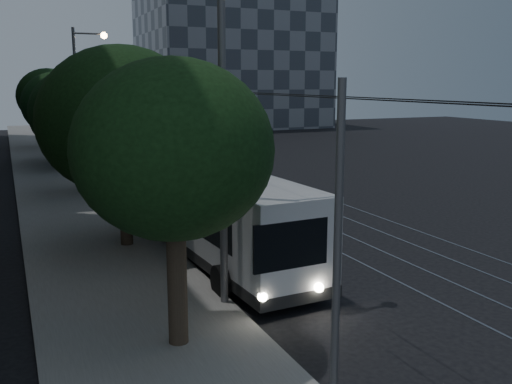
{
  "coord_description": "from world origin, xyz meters",
  "views": [
    {
      "loc": [
        -10.22,
        -17.83,
        5.93
      ],
      "look_at": [
        -1.59,
        1.83,
        1.77
      ],
      "focal_mm": 40.0,
      "sensor_mm": 36.0,
      "label": 1
    }
  ],
  "objects": [
    {
      "name": "tree_1",
      "position": [
        -6.5,
        2.31,
        4.59
      ],
      "size": [
        5.79,
        5.79,
        7.2
      ],
      "color": "black",
      "rests_on": "ground"
    },
    {
      "name": "tree_4",
      "position": [
        -6.5,
        26.44,
        4.31
      ],
      "size": [
        5.33,
        5.33,
        6.72
      ],
      "color": "black",
      "rests_on": "ground"
    },
    {
      "name": "pickup_silver",
      "position": [
        -4.16,
        8.14,
        0.74
      ],
      "size": [
        3.42,
        5.68,
        1.47
      ],
      "primitive_type": "imported",
      "rotation": [
        0.0,
        0.0,
        -0.19
      ],
      "color": "#A6A7AD",
      "rests_on": "ground"
    },
    {
      "name": "tree_2",
      "position": [
        -6.6,
        13.36,
        4.34
      ],
      "size": [
        5.17,
        5.17,
        6.68
      ],
      "color": "black",
      "rests_on": "ground"
    },
    {
      "name": "tram_rails",
      "position": [
        2.5,
        20.0,
        0.01
      ],
      "size": [
        4.52,
        90.0,
        0.02
      ],
      "color": "gray",
      "rests_on": "ground"
    },
    {
      "name": "car_white_a",
      "position": [
        -4.3,
        14.22,
        0.75
      ],
      "size": [
        1.97,
        4.46,
        1.49
      ],
      "primitive_type": "imported",
      "rotation": [
        0.0,
        0.0,
        -0.05
      ],
      "color": "silver",
      "rests_on": "ground"
    },
    {
      "name": "tree_0",
      "position": [
        -7.0,
        -6.14,
        4.5
      ],
      "size": [
        4.32,
        4.32,
        6.47
      ],
      "color": "black",
      "rests_on": "ground"
    },
    {
      "name": "tree_5",
      "position": [
        -6.5,
        36.48,
        4.64
      ],
      "size": [
        5.46,
        5.46,
        7.11
      ],
      "color": "black",
      "rests_on": "ground"
    },
    {
      "name": "overhead_wires",
      "position": [
        -4.97,
        20.0,
        3.47
      ],
      "size": [
        2.23,
        90.0,
        6.0
      ],
      "color": "black",
      "rests_on": "ground"
    },
    {
      "name": "trolleybus",
      "position": [
        -3.92,
        0.14,
        1.61
      ],
      "size": [
        3.1,
        11.76,
        5.63
      ],
      "rotation": [
        0.0,
        0.0,
        0.06
      ],
      "color": "silver",
      "rests_on": "ground"
    },
    {
      "name": "building_distant_right",
      "position": [
        18.0,
        55.0,
        12.0
      ],
      "size": [
        22.0,
        18.0,
        24.0
      ],
      "primitive_type": "cube",
      "color": "#3C434D",
      "rests_on": "ground"
    },
    {
      "name": "car_white_b",
      "position": [
        -3.41,
        19.5,
        0.63
      ],
      "size": [
        3.03,
        4.65,
        1.25
      ],
      "primitive_type": "imported",
      "rotation": [
        0.0,
        0.0,
        -0.32
      ],
      "color": "#BBBABF",
      "rests_on": "ground"
    },
    {
      "name": "ground",
      "position": [
        0.0,
        0.0,
        0.0
      ],
      "size": [
        120.0,
        120.0,
        0.0
      ],
      "primitive_type": "plane",
      "color": "black",
      "rests_on": "ground"
    },
    {
      "name": "tree_3",
      "position": [
        -6.63,
        22.0,
        3.93
      ],
      "size": [
        4.52,
        4.52,
        5.98
      ],
      "color": "black",
      "rests_on": "ground"
    },
    {
      "name": "sidewalk",
      "position": [
        -7.5,
        20.0,
        0.07
      ],
      "size": [
        5.0,
        90.0,
        0.15
      ],
      "primitive_type": "cube",
      "color": "gray",
      "rests_on": "ground"
    },
    {
      "name": "streetlamp_near",
      "position": [
        -4.78,
        -4.28,
        6.23
      ],
      "size": [
        2.5,
        0.44,
        10.38
      ],
      "color": "#58585B",
      "rests_on": "ground"
    },
    {
      "name": "streetlamp_far",
      "position": [
        -5.25,
        22.59,
        5.73
      ],
      "size": [
        2.31,
        0.44,
        9.46
      ],
      "color": "#58585B",
      "rests_on": "ground"
    },
    {
      "name": "car_white_c",
      "position": [
        -4.3,
        24.62,
        0.69
      ],
      "size": [
        2.15,
        4.4,
        1.39
      ],
      "primitive_type": "imported",
      "rotation": [
        0.0,
        0.0,
        0.17
      ],
      "color": "white",
      "rests_on": "ground"
    },
    {
      "name": "car_white_d",
      "position": [
        -3.7,
        30.33,
        0.63
      ],
      "size": [
        2.57,
        3.99,
        1.26
      ],
      "primitive_type": "imported",
      "rotation": [
        0.0,
        0.0,
        0.31
      ],
      "color": "#BABABF",
      "rests_on": "ground"
    }
  ]
}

